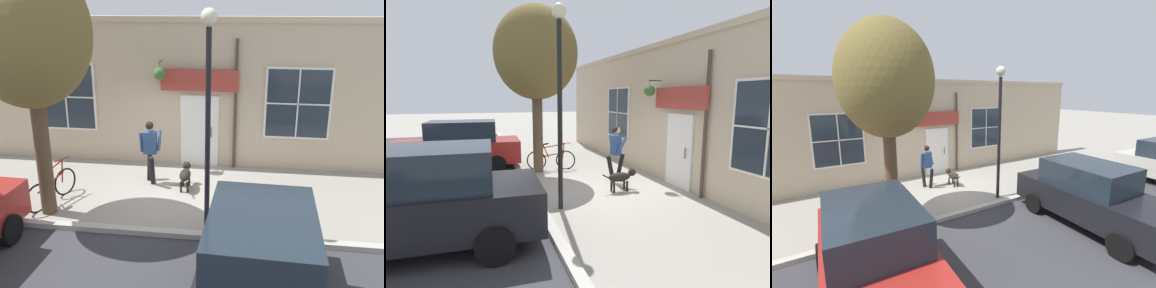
{
  "view_description": "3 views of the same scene",
  "coord_description": "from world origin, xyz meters",
  "views": [
    {
      "loc": [
        9.69,
        2.05,
        4.62
      ],
      "look_at": [
        -0.63,
        0.59,
        1.16
      ],
      "focal_mm": 40.0,
      "sensor_mm": 36.0,
      "label": 1
    },
    {
      "loc": [
        3.23,
        7.67,
        2.56
      ],
      "look_at": [
        -0.02,
        -2.12,
        0.95
      ],
      "focal_mm": 28.0,
      "sensor_mm": 36.0,
      "label": 2
    },
    {
      "loc": [
        8.27,
        -4.31,
        3.68
      ],
      "look_at": [
        -0.9,
        1.28,
        1.53
      ],
      "focal_mm": 24.0,
      "sensor_mm": 36.0,
      "label": 3
    }
  ],
  "objects": [
    {
      "name": "parked_car_mid_block",
      "position": [
        4.32,
        2.28,
        0.88
      ],
      "size": [
        4.36,
        2.05,
        1.75
      ],
      "color": "black",
      "rests_on": "ground_plane"
    },
    {
      "name": "dog_on_leash",
      "position": [
        -0.43,
        0.45,
        0.4
      ],
      "size": [
        1.07,
        0.31,
        0.63
      ],
      "color": "black",
      "rests_on": "ground_plane"
    },
    {
      "name": "storefront_facade",
      "position": [
        -2.34,
        0.01,
        2.15
      ],
      "size": [
        0.95,
        18.0,
        4.26
      ],
      "color": "#C6B293",
      "rests_on": "ground_plane"
    },
    {
      "name": "curb_and_road",
      "position": [
        5.85,
        0.0,
        0.02
      ],
      "size": [
        10.1,
        28.0,
        0.12
      ],
      "color": "#B2ADA3",
      "rests_on": "ground_plane"
    },
    {
      "name": "street_lamp",
      "position": [
        1.51,
        1.21,
        2.99
      ],
      "size": [
        0.32,
        0.32,
        4.53
      ],
      "color": "black",
      "rests_on": "ground_plane"
    },
    {
      "name": "pedestrian_walking",
      "position": [
        -0.71,
        -0.53,
        1.02
      ],
      "size": [
        0.69,
        0.54,
        1.7
      ],
      "color": "black",
      "rests_on": "ground_plane"
    },
    {
      "name": "leaning_bicycle",
      "position": [
        0.84,
        -2.61,
        0.38
      ],
      "size": [
        1.69,
        0.52,
        1.0
      ],
      "color": "black",
      "rests_on": "ground_plane"
    },
    {
      "name": "street_tree_by_curb",
      "position": [
        1.33,
        -2.45,
        3.92
      ],
      "size": [
        2.78,
        2.5,
        5.55
      ],
      "color": "brown",
      "rests_on": "ground_plane"
    },
    {
      "name": "parked_car_nearest_curb",
      "position": [
        3.96,
        -3.52,
        0.88
      ],
      "size": [
        4.36,
        2.05,
        1.75
      ],
      "color": "maroon",
      "rests_on": "ground_plane"
    },
    {
      "name": "ground_plane",
      "position": [
        0.0,
        0.0,
        0.0
      ],
      "size": [
        90.0,
        90.0,
        0.0
      ],
      "primitive_type": "plane",
      "color": "gray"
    }
  ]
}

